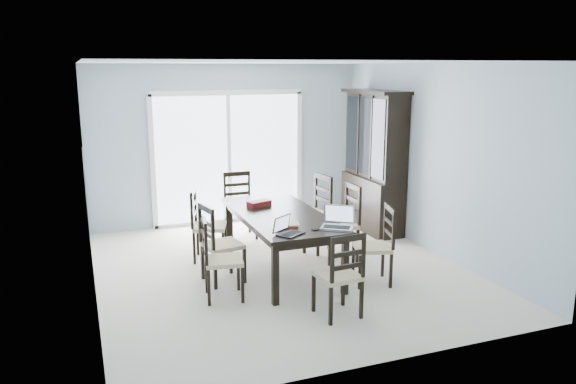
# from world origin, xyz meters

# --- Properties ---
(floor) EXTENTS (5.00, 5.00, 0.00)m
(floor) POSITION_xyz_m (0.00, 0.00, 0.00)
(floor) COLOR beige
(floor) RESTS_ON ground
(ceiling) EXTENTS (5.00, 5.00, 0.00)m
(ceiling) POSITION_xyz_m (0.00, 0.00, 2.60)
(ceiling) COLOR white
(ceiling) RESTS_ON back_wall
(back_wall) EXTENTS (4.50, 0.02, 2.60)m
(back_wall) POSITION_xyz_m (0.00, 2.50, 1.30)
(back_wall) COLOR #9DAFBB
(back_wall) RESTS_ON floor
(wall_left) EXTENTS (0.02, 5.00, 2.60)m
(wall_left) POSITION_xyz_m (-2.25, 0.00, 1.30)
(wall_left) COLOR #9DAFBB
(wall_left) RESTS_ON floor
(wall_right) EXTENTS (0.02, 5.00, 2.60)m
(wall_right) POSITION_xyz_m (2.25, 0.00, 1.30)
(wall_right) COLOR #9DAFBB
(wall_right) RESTS_ON floor
(balcony) EXTENTS (4.50, 2.00, 0.10)m
(balcony) POSITION_xyz_m (0.00, 3.50, -0.05)
(balcony) COLOR gray
(balcony) RESTS_ON ground
(railing) EXTENTS (4.50, 0.06, 1.10)m
(railing) POSITION_xyz_m (0.00, 4.50, 0.55)
(railing) COLOR #99999E
(railing) RESTS_ON balcony
(dining_table) EXTENTS (1.00, 2.20, 0.75)m
(dining_table) POSITION_xyz_m (0.00, 0.00, 0.67)
(dining_table) COLOR black
(dining_table) RESTS_ON floor
(china_hutch) EXTENTS (0.50, 1.38, 2.20)m
(china_hutch) POSITION_xyz_m (2.02, 1.25, 1.07)
(china_hutch) COLOR black
(china_hutch) RESTS_ON floor
(sliding_door) EXTENTS (2.52, 0.05, 2.18)m
(sliding_door) POSITION_xyz_m (0.00, 2.48, 1.09)
(sliding_door) COLOR silver
(sliding_door) RESTS_ON floor
(chair_left_near) EXTENTS (0.47, 0.46, 1.08)m
(chair_left_near) POSITION_xyz_m (-0.99, -0.60, 0.57)
(chair_left_near) COLOR black
(chair_left_near) RESTS_ON floor
(chair_left_mid) EXTENTS (0.50, 0.49, 1.12)m
(chair_left_mid) POSITION_xyz_m (-0.87, -0.14, 0.59)
(chair_left_mid) COLOR black
(chair_left_mid) RESTS_ON floor
(chair_left_far) EXTENTS (0.54, 0.54, 1.12)m
(chair_left_far) POSITION_xyz_m (-0.84, 0.75, 0.59)
(chair_left_far) COLOR black
(chair_left_far) RESTS_ON floor
(chair_right_near) EXTENTS (0.52, 0.51, 1.10)m
(chair_right_near) POSITION_xyz_m (0.97, -0.82, 0.58)
(chair_right_near) COLOR black
(chair_right_near) RESTS_ON floor
(chair_right_mid) EXTENTS (0.47, 0.45, 1.18)m
(chair_right_mid) POSITION_xyz_m (0.96, 0.11, 0.63)
(chair_right_mid) COLOR black
(chair_right_mid) RESTS_ON floor
(chair_right_far) EXTENTS (0.52, 0.51, 1.21)m
(chair_right_far) POSITION_xyz_m (0.82, 0.74, 0.64)
(chair_right_far) COLOR black
(chair_right_far) RESTS_ON floor
(chair_end_near) EXTENTS (0.44, 0.45, 1.07)m
(chair_end_near) POSITION_xyz_m (0.11, -1.56, 0.57)
(chair_end_near) COLOR black
(chair_end_near) RESTS_ON floor
(chair_end_far) EXTENTS (0.43, 0.45, 1.13)m
(chair_end_far) POSITION_xyz_m (-0.08, 1.65, 0.60)
(chair_end_far) COLOR black
(chair_end_far) RESTS_ON floor
(laptop_dark) EXTENTS (0.35, 0.33, 0.20)m
(laptop_dark) POSITION_xyz_m (-0.20, -0.90, 0.80)
(laptop_dark) COLOR black
(laptop_dark) RESTS_ON dining_table
(laptop_silver) EXTENTS (0.44, 0.41, 0.25)m
(laptop_silver) POSITION_xyz_m (0.38, -0.86, 0.81)
(laptop_silver) COLOR #B0B0B3
(laptop_silver) RESTS_ON dining_table
(book_stack) EXTENTS (0.31, 0.27, 0.04)m
(book_stack) POSITION_xyz_m (-0.14, -0.60, 0.77)
(book_stack) COLOR maroon
(book_stack) RESTS_ON dining_table
(cell_phone) EXTENTS (0.13, 0.07, 0.01)m
(cell_phone) POSITION_xyz_m (0.14, -0.83, 0.76)
(cell_phone) COLOR black
(cell_phone) RESTS_ON dining_table
(game_box) EXTENTS (0.34, 0.24, 0.08)m
(game_box) POSITION_xyz_m (-0.14, 0.43, 0.79)
(game_box) COLOR #501013
(game_box) RESTS_ON dining_table
(hot_tub) EXTENTS (1.81, 1.63, 0.91)m
(hot_tub) POSITION_xyz_m (-0.36, 3.47, 0.45)
(hot_tub) COLOR brown
(hot_tub) RESTS_ON balcony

